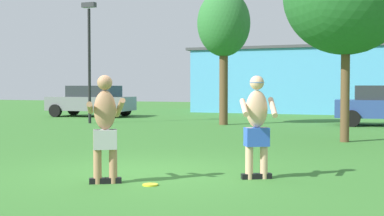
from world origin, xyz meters
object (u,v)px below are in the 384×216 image
(player_in_gray, at_px, (105,126))
(lamp_post, at_px, (89,48))
(tree_left_field, at_px, (224,25))
(frisbee, at_px, (150,185))
(car_gray_mid_lot, at_px, (92,100))
(player_with_cap, at_px, (257,122))

(player_in_gray, height_order, lamp_post, lamp_post)
(tree_left_field, bearing_deg, lamp_post, -167.32)
(frisbee, distance_m, car_gray_mid_lot, 19.26)
(player_with_cap, bearing_deg, tree_left_field, 110.46)
(player_with_cap, xyz_separation_m, car_gray_mid_lot, (-12.38, 14.63, -0.14))
(player_with_cap, bearing_deg, lamp_post, 133.34)
(frisbee, distance_m, lamp_post, 14.69)
(lamp_post, bearing_deg, player_with_cap, -46.66)
(player_in_gray, height_order, car_gray_mid_lot, player_in_gray)
(player_with_cap, height_order, tree_left_field, tree_left_field)
(car_gray_mid_lot, height_order, lamp_post, lamp_post)
(car_gray_mid_lot, bearing_deg, player_with_cap, -49.76)
(player_with_cap, xyz_separation_m, frisbee, (-1.40, -1.18, -0.95))
(player_with_cap, distance_m, lamp_post, 14.50)
(player_in_gray, height_order, frisbee, player_in_gray)
(player_with_cap, xyz_separation_m, tree_left_field, (-4.35, 11.66, 3.04))
(player_in_gray, xyz_separation_m, lamp_post, (-7.70, 11.70, 2.22))
(player_with_cap, xyz_separation_m, lamp_post, (-9.84, 10.43, 2.18))
(lamp_post, relative_size, tree_left_field, 0.93)
(car_gray_mid_lot, relative_size, lamp_post, 0.88)
(lamp_post, height_order, tree_left_field, tree_left_field)
(lamp_post, bearing_deg, frisbee, -53.97)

